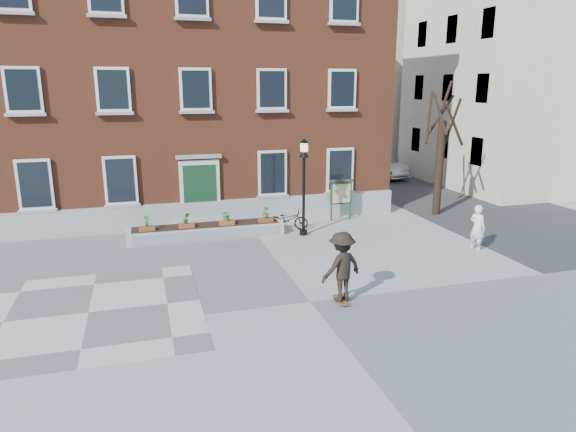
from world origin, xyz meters
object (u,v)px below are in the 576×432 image
object	(u,v)px
lamp_post	(304,174)
notice_board	(341,193)
skateboarder	(342,267)
bystander	(477,228)
bicycle	(288,219)
parked_car	(380,165)

from	to	relation	value
lamp_post	notice_board	distance (m)	3.19
lamp_post	skateboarder	bearing A→B (deg)	-98.79
bystander	notice_board	distance (m)	6.34
bicycle	parked_car	size ratio (longest dim) A/B	0.36
notice_board	skateboarder	distance (m)	9.11
notice_board	bystander	bearing A→B (deg)	-59.23
parked_car	notice_board	xyz separation A→B (m)	(-6.71, -9.75, 0.49)
bicycle	bystander	world-z (taller)	bystander
skateboarder	notice_board	bearing A→B (deg)	68.28
notice_board	lamp_post	bearing A→B (deg)	-142.96
parked_car	bystander	world-z (taller)	bystander
bicycle	parked_car	distance (m)	14.15
bystander	skateboarder	size ratio (longest dim) A/B	0.83
lamp_post	notice_board	size ratio (longest dim) A/B	2.10
parked_car	notice_board	world-z (taller)	notice_board
bicycle	parked_car	world-z (taller)	parked_car
lamp_post	skateboarder	distance (m)	6.94
parked_car	notice_board	size ratio (longest dim) A/B	2.50
bystander	lamp_post	world-z (taller)	lamp_post
parked_car	lamp_post	world-z (taller)	lamp_post
bicycle	notice_board	bearing A→B (deg)	-53.36
bicycle	parked_car	xyz separation A→B (m)	(9.42, 10.55, 0.33)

